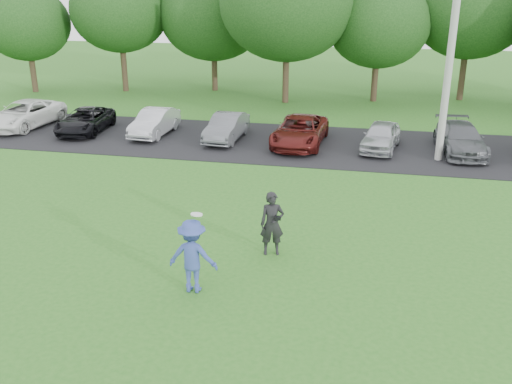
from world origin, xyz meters
TOP-DOWN VIEW (x-y plane):
  - ground at (0.00, 0.00)m, footprint 100.00×100.00m
  - parking_lot at (0.00, 13.00)m, footprint 32.00×6.50m
  - utility_pole at (5.68, 11.83)m, footprint 0.28×0.28m
  - frisbee_player at (-0.81, 0.24)m, footprint 1.15×0.67m
  - camera_bystander at (0.64, 2.46)m, footprint 0.71×0.55m
  - parked_cars at (-1.08, 13.00)m, footprint 28.67×4.96m
  - tree_row at (1.51, 22.76)m, footprint 42.39×9.85m

SIDE VIEW (x-z plane):
  - ground at x=0.00m, z-range 0.00..0.00m
  - parking_lot at x=0.00m, z-range 0.00..0.03m
  - parked_cars at x=-1.08m, z-range 0.00..1.25m
  - camera_bystander at x=0.64m, z-range 0.00..1.71m
  - frisbee_player at x=-0.81m, z-range -0.09..1.87m
  - tree_row at x=1.51m, z-range 0.59..9.23m
  - utility_pole at x=5.68m, z-range 0.00..9.88m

